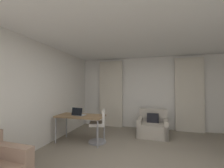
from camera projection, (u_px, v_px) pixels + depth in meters
wall_window at (147, 93)px, 5.41m from camera, size 5.12×0.06×2.60m
wall_left at (23, 96)px, 3.14m from camera, size 0.06×6.12×2.60m
ceiling at (142, 21)px, 2.52m from camera, size 5.12×6.12×0.06m
curtain_left_panel at (111, 94)px, 5.64m from camera, size 0.90×0.06×2.50m
curtain_right_panel at (189, 95)px, 4.92m from camera, size 0.90×0.06×2.50m
armchair at (153, 127)px, 4.51m from camera, size 0.92×0.82×0.78m
desk at (81, 118)px, 4.01m from camera, size 1.29×0.62×0.73m
desk_chair at (99, 128)px, 3.97m from camera, size 0.49×0.49×0.88m
laptop at (79, 114)px, 3.97m from camera, size 0.35×0.29×0.22m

